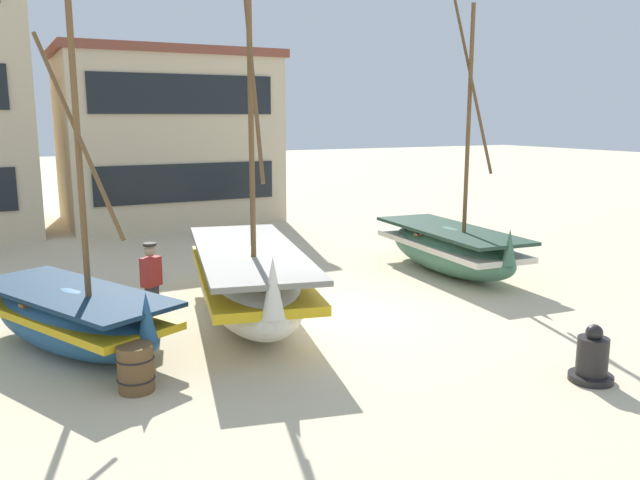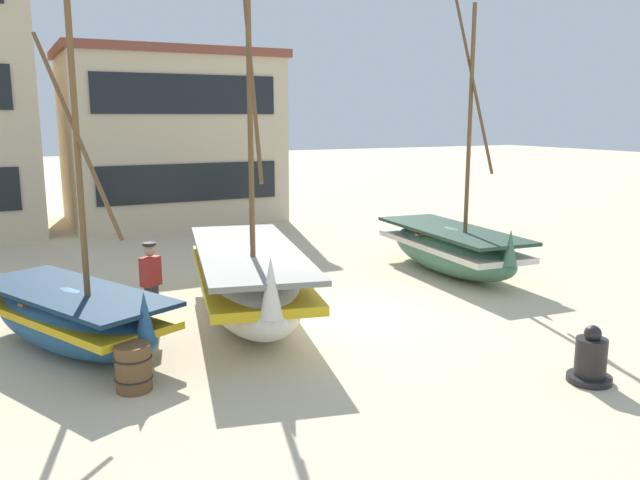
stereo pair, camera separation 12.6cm
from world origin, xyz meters
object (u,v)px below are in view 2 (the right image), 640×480
at_px(fishing_boat_far_right, 73,316).
at_px(harbor_building_main, 170,137).
at_px(fishing_boat_near_left, 451,248).
at_px(wooden_barrel, 133,368).
at_px(capstan_winch, 591,360).
at_px(fisherman_by_hull, 151,288).
at_px(fishing_boat_centre_large, 249,280).

height_order(fishing_boat_far_right, harbor_building_main, harbor_building_main).
xyz_separation_m(fishing_boat_near_left, wooden_barrel, (-8.64, -3.73, -0.30)).
height_order(capstan_winch, harbor_building_main, harbor_building_main).
relative_size(fishing_boat_near_left, fisherman_by_hull, 4.23).
relative_size(fisherman_by_hull, harbor_building_main, 0.21).
bearing_deg(capstan_winch, wooden_barrel, 155.95).
height_order(fishing_boat_near_left, fisherman_by_hull, fishing_boat_near_left).
xyz_separation_m(fishing_boat_near_left, fisherman_by_hull, (-7.81, -1.19, 0.18)).
relative_size(fishing_boat_centre_large, harbor_building_main, 0.96).
distance_m(fishing_boat_far_right, fisherman_by_hull, 1.49).
distance_m(fishing_boat_near_left, fisherman_by_hull, 7.90).
height_order(wooden_barrel, harbor_building_main, harbor_building_main).
xyz_separation_m(fishing_boat_centre_large, fishing_boat_far_right, (-3.32, -0.36, -0.18)).
distance_m(capstan_winch, wooden_barrel, 6.79).
distance_m(fishing_boat_far_right, wooden_barrel, 2.25).
bearing_deg(fishing_boat_near_left, harbor_building_main, 109.01).
distance_m(fishing_boat_near_left, wooden_barrel, 9.42).
bearing_deg(capstan_winch, fishing_boat_far_right, 144.07).
height_order(fishing_boat_far_right, fisherman_by_hull, fishing_boat_far_right).
bearing_deg(wooden_barrel, fishing_boat_far_right, 105.33).
bearing_deg(capstan_winch, fisherman_by_hull, 135.33).
xyz_separation_m(fisherman_by_hull, harbor_building_main, (3.68, 13.18, 2.36)).
bearing_deg(fishing_boat_centre_large, capstan_winch, -56.64).
bearing_deg(harbor_building_main, fishing_boat_near_left, -70.99).
distance_m(fishing_boat_centre_large, harbor_building_main, 13.55).
relative_size(capstan_winch, harbor_building_main, 0.11).
bearing_deg(harbor_building_main, fishing_boat_far_right, -110.61).
height_order(fishing_boat_centre_large, harbor_building_main, fishing_boat_centre_large).
bearing_deg(fishing_boat_near_left, wooden_barrel, -156.67).
height_order(fishing_boat_near_left, fishing_boat_far_right, fishing_boat_near_left).
height_order(fishing_boat_far_right, wooden_barrel, fishing_boat_far_right).
bearing_deg(wooden_barrel, fisherman_by_hull, 71.87).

